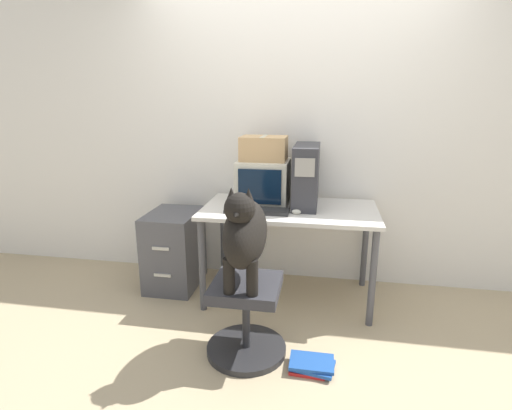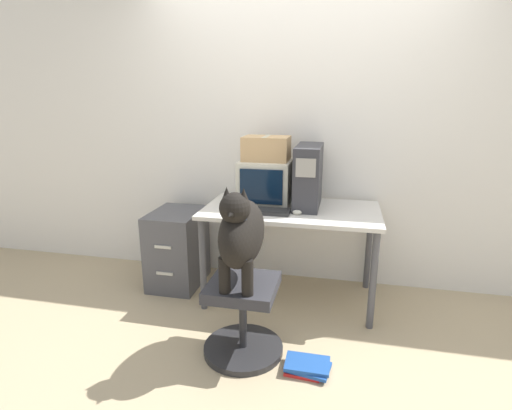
{
  "view_description": "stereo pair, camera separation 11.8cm",
  "coord_description": "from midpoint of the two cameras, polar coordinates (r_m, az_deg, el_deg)",
  "views": [
    {
      "loc": [
        0.26,
        -2.6,
        1.6
      ],
      "look_at": [
        -0.21,
        0.05,
        0.86
      ],
      "focal_mm": 28.0,
      "sensor_mm": 36.0,
      "label": 1
    },
    {
      "loc": [
        0.38,
        -2.57,
        1.6
      ],
      "look_at": [
        -0.21,
        0.05,
        0.86
      ],
      "focal_mm": 28.0,
      "sensor_mm": 36.0,
      "label": 2
    }
  ],
  "objects": [
    {
      "name": "ground_plane",
      "position": [
        3.06,
        2.68,
        -16.1
      ],
      "size": [
        12.0,
        12.0,
        0.0
      ],
      "primitive_type": "plane",
      "color": "tan"
    },
    {
      "name": "wall_back",
      "position": [
        3.41,
        4.72,
        10.37
      ],
      "size": [
        8.0,
        0.05,
        2.6
      ],
      "color": "white",
      "rests_on": "ground_plane"
    },
    {
      "name": "desk",
      "position": [
        3.11,
        3.71,
        -2.02
      ],
      "size": [
        1.34,
        0.73,
        0.76
      ],
      "color": "silver",
      "rests_on": "ground_plane"
    },
    {
      "name": "crt_monitor",
      "position": [
        3.21,
        0.04,
        3.37
      ],
      "size": [
        0.4,
        0.4,
        0.34
      ],
      "color": "beige",
      "rests_on": "desk"
    },
    {
      "name": "pc_tower",
      "position": [
        3.11,
        6.09,
        4.16
      ],
      "size": [
        0.19,
        0.48,
        0.48
      ],
      "color": "#333338",
      "rests_on": "desk"
    },
    {
      "name": "keyboard",
      "position": [
        2.97,
        -1.0,
        -0.79
      ],
      "size": [
        0.48,
        0.16,
        0.03
      ],
      "color": "#2D2D2D",
      "rests_on": "desk"
    },
    {
      "name": "computer_mouse",
      "position": [
        2.92,
        4.63,
        -1.0
      ],
      "size": [
        0.07,
        0.04,
        0.04
      ],
      "color": "beige",
      "rests_on": "desk"
    },
    {
      "name": "office_chair",
      "position": [
        2.61,
        -2.76,
        -15.63
      ],
      "size": [
        0.51,
        0.51,
        0.49
      ],
      "color": "#262628",
      "rests_on": "ground_plane"
    },
    {
      "name": "dog",
      "position": [
        2.35,
        -3.05,
        -3.96
      ],
      "size": [
        0.25,
        0.55,
        0.63
      ],
      "color": "black",
      "rests_on": "office_chair"
    },
    {
      "name": "filing_cabinet",
      "position": [
        3.51,
        -12.57,
        -6.23
      ],
      "size": [
        0.4,
        0.54,
        0.65
      ],
      "color": "#4C4C51",
      "rests_on": "ground_plane"
    },
    {
      "name": "cardboard_box",
      "position": [
        3.17,
        0.05,
        8.09
      ],
      "size": [
        0.36,
        0.26,
        0.19
      ],
      "color": "tan",
      "rests_on": "crt_monitor"
    },
    {
      "name": "book_stack_floor",
      "position": [
        2.6,
        6.46,
        -21.75
      ],
      "size": [
        0.28,
        0.21,
        0.06
      ],
      "color": "red",
      "rests_on": "ground_plane"
    }
  ]
}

